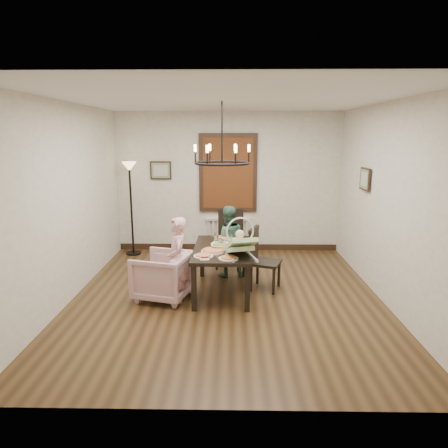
{
  "coord_description": "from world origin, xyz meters",
  "views": [
    {
      "loc": [
        0.06,
        -5.54,
        2.34
      ],
      "look_at": [
        -0.04,
        0.24,
        1.05
      ],
      "focal_mm": 32.0,
      "sensor_mm": 36.0,
      "label": 1
    }
  ],
  "objects_px": {
    "dining_table": "(222,253)",
    "floor_lamp": "(131,210)",
    "drinking_glass": "(221,244)",
    "elderly_woman": "(177,267)",
    "seated_man": "(227,247)",
    "chair_far": "(229,239)",
    "chair_right": "(266,259)",
    "baby_bouncer": "(240,244)",
    "armchair": "(163,276)"
  },
  "relations": [
    {
      "from": "chair_far",
      "to": "floor_lamp",
      "type": "xyz_separation_m",
      "value": [
        -1.93,
        0.78,
        0.37
      ]
    },
    {
      "from": "seated_man",
      "to": "chair_right",
      "type": "bearing_deg",
      "value": 124.2
    },
    {
      "from": "armchair",
      "to": "drinking_glass",
      "type": "height_order",
      "value": "drinking_glass"
    },
    {
      "from": "chair_right",
      "to": "chair_far",
      "type": "bearing_deg",
      "value": 48.17
    },
    {
      "from": "chair_far",
      "to": "chair_right",
      "type": "bearing_deg",
      "value": -53.13
    },
    {
      "from": "elderly_woman",
      "to": "floor_lamp",
      "type": "height_order",
      "value": "floor_lamp"
    },
    {
      "from": "chair_far",
      "to": "drinking_glass",
      "type": "xyz_separation_m",
      "value": [
        -0.11,
        -1.21,
        0.24
      ]
    },
    {
      "from": "armchair",
      "to": "drinking_glass",
      "type": "distance_m",
      "value": 0.97
    },
    {
      "from": "dining_table",
      "to": "floor_lamp",
      "type": "relative_size",
      "value": 0.83
    },
    {
      "from": "drinking_glass",
      "to": "floor_lamp",
      "type": "height_order",
      "value": "floor_lamp"
    },
    {
      "from": "chair_right",
      "to": "floor_lamp",
      "type": "bearing_deg",
      "value": 73.42
    },
    {
      "from": "chair_right",
      "to": "baby_bouncer",
      "type": "distance_m",
      "value": 0.82
    },
    {
      "from": "seated_man",
      "to": "baby_bouncer",
      "type": "relative_size",
      "value": 1.72
    },
    {
      "from": "baby_bouncer",
      "to": "elderly_woman",
      "type": "bearing_deg",
      "value": 157.28
    },
    {
      "from": "elderly_woman",
      "to": "armchair",
      "type": "bearing_deg",
      "value": -123.53
    },
    {
      "from": "elderly_woman",
      "to": "chair_right",
      "type": "bearing_deg",
      "value": 96.96
    },
    {
      "from": "chair_far",
      "to": "elderly_woman",
      "type": "relative_size",
      "value": 1.04
    },
    {
      "from": "drinking_glass",
      "to": "elderly_woman",
      "type": "bearing_deg",
      "value": -154.33
    },
    {
      "from": "dining_table",
      "to": "seated_man",
      "type": "height_order",
      "value": "seated_man"
    },
    {
      "from": "dining_table",
      "to": "baby_bouncer",
      "type": "relative_size",
      "value": 2.58
    },
    {
      "from": "dining_table",
      "to": "floor_lamp",
      "type": "xyz_separation_m",
      "value": [
        -1.83,
        1.96,
        0.29
      ]
    },
    {
      "from": "elderly_woman",
      "to": "baby_bouncer",
      "type": "xyz_separation_m",
      "value": [
        0.89,
        -0.12,
        0.38
      ]
    },
    {
      "from": "elderly_woman",
      "to": "seated_man",
      "type": "relative_size",
      "value": 1.02
    },
    {
      "from": "dining_table",
      "to": "elderly_woman",
      "type": "bearing_deg",
      "value": -151.8
    },
    {
      "from": "baby_bouncer",
      "to": "floor_lamp",
      "type": "xyz_separation_m",
      "value": [
        -2.09,
        2.41,
        0.01
      ]
    },
    {
      "from": "seated_man",
      "to": "drinking_glass",
      "type": "distance_m",
      "value": 0.81
    },
    {
      "from": "armchair",
      "to": "seated_man",
      "type": "bearing_deg",
      "value": 151.18
    },
    {
      "from": "elderly_woman",
      "to": "drinking_glass",
      "type": "height_order",
      "value": "elderly_woman"
    },
    {
      "from": "chair_far",
      "to": "floor_lamp",
      "type": "relative_size",
      "value": 0.59
    },
    {
      "from": "chair_right",
      "to": "elderly_woman",
      "type": "bearing_deg",
      "value": 129.4
    },
    {
      "from": "floor_lamp",
      "to": "dining_table",
      "type": "bearing_deg",
      "value": -46.94
    },
    {
      "from": "elderly_woman",
      "to": "floor_lamp",
      "type": "bearing_deg",
      "value": -165.17
    },
    {
      "from": "armchair",
      "to": "baby_bouncer",
      "type": "bearing_deg",
      "value": 94.56
    },
    {
      "from": "chair_far",
      "to": "chair_right",
      "type": "height_order",
      "value": "chair_far"
    },
    {
      "from": "dining_table",
      "to": "baby_bouncer",
      "type": "bearing_deg",
      "value": -60.08
    },
    {
      "from": "seated_man",
      "to": "drinking_glass",
      "type": "xyz_separation_m",
      "value": [
        -0.09,
        -0.76,
        0.27
      ]
    },
    {
      "from": "chair_far",
      "to": "drinking_glass",
      "type": "height_order",
      "value": "chair_far"
    },
    {
      "from": "chair_right",
      "to": "seated_man",
      "type": "distance_m",
      "value": 0.84
    },
    {
      "from": "seated_man",
      "to": "baby_bouncer",
      "type": "xyz_separation_m",
      "value": [
        0.18,
        -1.18,
        0.39
      ]
    },
    {
      "from": "chair_far",
      "to": "armchair",
      "type": "bearing_deg",
      "value": -115.62
    },
    {
      "from": "chair_right",
      "to": "seated_man",
      "type": "xyz_separation_m",
      "value": [
        -0.59,
        0.59,
        0.01
      ]
    },
    {
      "from": "baby_bouncer",
      "to": "dining_table",
      "type": "bearing_deg",
      "value": 104.46
    },
    {
      "from": "dining_table",
      "to": "floor_lamp",
      "type": "height_order",
      "value": "floor_lamp"
    },
    {
      "from": "dining_table",
      "to": "chair_right",
      "type": "bearing_deg",
      "value": 11.82
    },
    {
      "from": "elderly_woman",
      "to": "baby_bouncer",
      "type": "relative_size",
      "value": 1.75
    },
    {
      "from": "baby_bouncer",
      "to": "floor_lamp",
      "type": "distance_m",
      "value": 3.19
    },
    {
      "from": "seated_man",
      "to": "baby_bouncer",
      "type": "height_order",
      "value": "baby_bouncer"
    },
    {
      "from": "dining_table",
      "to": "chair_right",
      "type": "height_order",
      "value": "chair_right"
    },
    {
      "from": "drinking_glass",
      "to": "floor_lamp",
      "type": "xyz_separation_m",
      "value": [
        -1.82,
        2.0,
        0.13
      ]
    },
    {
      "from": "elderly_woman",
      "to": "drinking_glass",
      "type": "bearing_deg",
      "value": 102.85
    }
  ]
}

